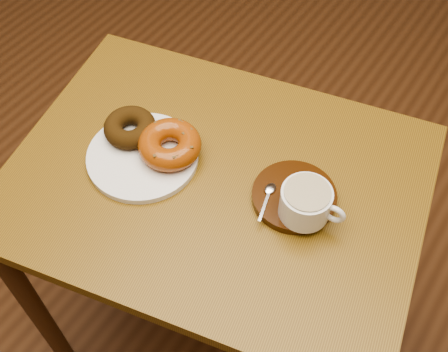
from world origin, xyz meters
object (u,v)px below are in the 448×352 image
Objects in this scene: saucer at (294,196)px; donut_plate at (143,156)px; cafe_table at (216,211)px; coffee_cup at (306,202)px.

donut_plate is at bearing -164.31° from saucer.
donut_plate is 1.39× the size of saucer.
cafe_table is at bearing -164.52° from saucer.
cafe_table is 0.25m from coffee_cup.
saucer is at bearing 138.51° from coffee_cup.
cafe_table is 4.11× the size of donut_plate.
donut_plate is 0.33m from coffee_cup.
coffee_cup reaches higher than saucer.
saucer is 0.06m from coffee_cup.
coffee_cup is at bearing 9.86° from donut_plate.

